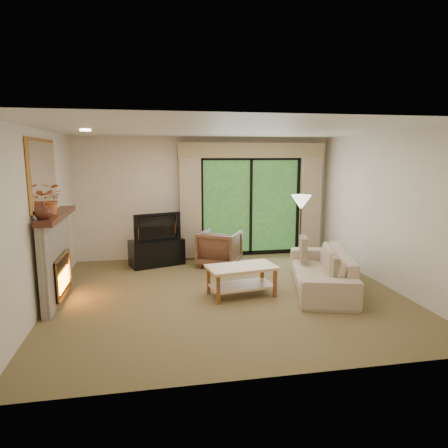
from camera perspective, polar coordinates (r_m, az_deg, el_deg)
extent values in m
plane|color=brown|center=(6.57, 0.48, -9.94)|extent=(5.50, 5.50, 0.00)
plane|color=silver|center=(6.20, 0.52, 13.32)|extent=(5.50, 5.50, 0.00)
plane|color=beige|center=(8.70, -2.65, 3.74)|extent=(5.00, 0.00, 5.00)
plane|color=beige|center=(3.87, 7.59, -4.06)|extent=(5.00, 0.00, 5.00)
plane|color=beige|center=(6.34, -24.71, 0.55)|extent=(0.00, 5.00, 5.00)
plane|color=beige|center=(7.29, 22.24, 1.83)|extent=(0.00, 5.00, 5.00)
cube|color=tan|center=(8.51, -4.83, 2.90)|extent=(0.45, 0.18, 2.35)
cube|color=tan|center=(9.18, 12.21, 3.22)|extent=(0.45, 0.18, 2.35)
cube|color=tan|center=(8.71, 4.07, 10.45)|extent=(3.20, 0.24, 0.32)
cube|color=black|center=(8.26, -9.58, -4.02)|extent=(1.16, 0.78, 0.53)
imported|color=black|center=(8.15, -9.69, -0.30)|extent=(0.96, 0.42, 0.56)
imported|color=brown|center=(8.09, -0.65, -3.47)|extent=(1.05, 1.06, 0.72)
imported|color=tan|center=(6.95, 13.70, -6.35)|extent=(1.43, 2.36, 0.64)
cube|color=brown|center=(6.30, 15.53, -6.04)|extent=(0.19, 0.37, 0.36)
cube|color=brown|center=(7.42, 11.25, -3.38)|extent=(0.22, 0.43, 0.42)
imported|color=#4C2318|center=(5.90, -24.45, 1.82)|extent=(0.24, 0.24, 0.24)
imported|color=#CB6630|center=(6.28, -23.64, 3.27)|extent=(0.43, 0.38, 0.45)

